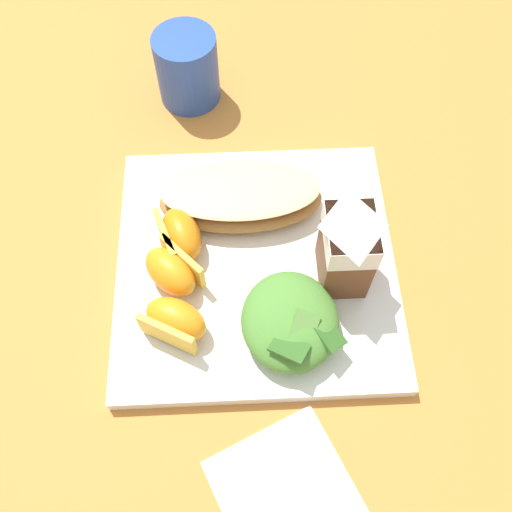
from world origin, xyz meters
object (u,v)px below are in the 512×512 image
at_px(cheesy_pizza_bread, 241,197).
at_px(orange_wedge_middle, 172,270).
at_px(orange_wedge_front, 180,235).
at_px(orange_wedge_rear, 175,321).
at_px(white_plate, 256,264).
at_px(green_salad_pile, 290,321).
at_px(milk_carton, 348,244).
at_px(paper_napkin, 286,492).
at_px(drinking_blue_cup, 187,68).

relative_size(cheesy_pizza_bread, orange_wedge_middle, 2.49).
xyz_separation_m(orange_wedge_front, orange_wedge_rear, (0.09, -0.00, 0.00)).
height_order(white_plate, orange_wedge_rear, orange_wedge_rear).
distance_m(cheesy_pizza_bread, green_salad_pile, 0.15).
relative_size(milk_carton, paper_napkin, 1.00).
distance_m(milk_carton, orange_wedge_rear, 0.17).
bearing_deg(drinking_blue_cup, white_plate, 15.87).
bearing_deg(orange_wedge_front, orange_wedge_middle, -10.03).
xyz_separation_m(orange_wedge_front, orange_wedge_middle, (0.04, -0.01, 0.00)).
relative_size(cheesy_pizza_bread, paper_napkin, 1.55).
distance_m(green_salad_pile, drinking_blue_cup, 0.33).
xyz_separation_m(cheesy_pizza_bread, milk_carton, (0.08, 0.10, 0.04)).
height_order(green_salad_pile, paper_napkin, green_salad_pile).
relative_size(white_plate, orange_wedge_rear, 4.01).
bearing_deg(paper_napkin, orange_wedge_front, -159.21).
bearing_deg(white_plate, cheesy_pizza_bread, -168.76).
xyz_separation_m(green_salad_pile, paper_napkin, (0.14, -0.01, -0.03)).
xyz_separation_m(white_plate, green_salad_pile, (0.07, 0.03, 0.03)).
height_order(green_salad_pile, orange_wedge_rear, green_salad_pile).
distance_m(white_plate, orange_wedge_middle, 0.09).
bearing_deg(green_salad_pile, milk_carton, 135.93).
bearing_deg(drinking_blue_cup, milk_carton, 30.06).
distance_m(orange_wedge_middle, drinking_blue_cup, 0.26).
distance_m(green_salad_pile, milk_carton, 0.09).
bearing_deg(orange_wedge_middle, orange_wedge_rear, 4.56).
distance_m(milk_carton, paper_napkin, 0.22).
bearing_deg(drinking_blue_cup, paper_napkin, 10.48).
height_order(cheesy_pizza_bread, orange_wedge_front, orange_wedge_front).
relative_size(green_salad_pile, orange_wedge_rear, 1.43).
relative_size(milk_carton, orange_wedge_rear, 1.57).
bearing_deg(white_plate, orange_wedge_rear, -48.06).
height_order(cheesy_pizza_bread, drinking_blue_cup, drinking_blue_cup).
relative_size(orange_wedge_front, orange_wedge_rear, 0.98).
relative_size(milk_carton, orange_wedge_front, 1.60).
relative_size(cheesy_pizza_bread, orange_wedge_rear, 2.43).
distance_m(white_plate, milk_carton, 0.11).
relative_size(white_plate, cheesy_pizza_bread, 1.65).
relative_size(white_plate, orange_wedge_front, 4.08).
xyz_separation_m(cheesy_pizza_bread, orange_wedge_middle, (0.08, -0.07, 0.00)).
bearing_deg(orange_wedge_front, green_salad_pile, 46.74).
distance_m(white_plate, drinking_blue_cup, 0.26).
xyz_separation_m(white_plate, paper_napkin, (0.22, 0.02, -0.01)).
distance_m(orange_wedge_front, orange_wedge_rear, 0.09).
distance_m(green_salad_pile, orange_wedge_middle, 0.12).
xyz_separation_m(paper_napkin, drinking_blue_cup, (-0.46, -0.09, 0.04)).
relative_size(orange_wedge_rear, paper_napkin, 0.64).
relative_size(green_salad_pile, orange_wedge_middle, 1.46).
xyz_separation_m(white_plate, milk_carton, (0.02, 0.08, 0.07)).
xyz_separation_m(orange_wedge_front, paper_napkin, (0.24, 0.09, -0.03)).
height_order(cheesy_pizza_bread, paper_napkin, cheesy_pizza_bread).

